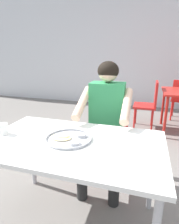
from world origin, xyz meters
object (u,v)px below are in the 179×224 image
at_px(thali_tray, 69,138).
at_px(chair_foreground, 109,130).
at_px(diner_foreground, 105,115).
at_px(chair_red_left, 149,102).
at_px(table_foreground, 73,150).
at_px(drinking_cup, 3,129).

relative_size(thali_tray, chair_foreground, 0.39).
distance_m(diner_foreground, chair_red_left, 1.80).
distance_m(table_foreground, drinking_cup, 0.57).
relative_size(table_foreground, chair_red_left, 1.49).
distance_m(table_foreground, diner_foreground, 0.60).
bearing_deg(thali_tray, diner_foreground, 75.53).
relative_size(thali_tray, diner_foreground, 0.27).
xyz_separation_m(chair_foreground, diner_foreground, (0.01, -0.22, 0.24)).
height_order(diner_foreground, chair_red_left, diner_foreground).
distance_m(drinking_cup, diner_foreground, 0.92).
xyz_separation_m(chair_foreground, chair_red_left, (0.44, 1.51, -0.01)).
xyz_separation_m(table_foreground, drinking_cup, (-0.56, -0.04, 0.12)).
bearing_deg(chair_red_left, diner_foreground, -104.09).
xyz_separation_m(table_foreground, diner_foreground, (0.11, 0.58, 0.09)).
height_order(table_foreground, chair_red_left, chair_red_left).
distance_m(table_foreground, chair_foreground, 0.82).
height_order(table_foreground, diner_foreground, diner_foreground).
relative_size(table_foreground, drinking_cup, 15.09).
distance_m(thali_tray, diner_foreground, 0.59).
xyz_separation_m(drinking_cup, chair_red_left, (1.11, 2.35, -0.28)).
relative_size(chair_foreground, chair_red_left, 1.01).
bearing_deg(drinking_cup, chair_foreground, 51.50).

